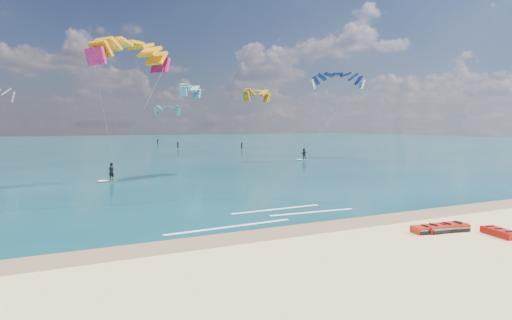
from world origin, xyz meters
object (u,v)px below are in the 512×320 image
(packed_kite_left, at_px, (440,232))
(packed_kite_mid, at_px, (445,231))
(packed_kite_right, at_px, (500,236))
(kitesurfer_far, at_px, (322,110))
(kitesurfer_main, at_px, (121,101))

(packed_kite_left, bearing_deg, packed_kite_mid, 9.24)
(packed_kite_left, relative_size, packed_kite_right, 1.57)
(packed_kite_mid, xyz_separation_m, kitesurfer_far, (20.33, 38.83, 7.27))
(kitesurfer_main, bearing_deg, packed_kite_mid, -102.80)
(packed_kite_left, height_order, kitesurfer_far, kitesurfer_far)
(packed_kite_mid, relative_size, packed_kite_right, 1.30)
(packed_kite_left, bearing_deg, kitesurfer_main, 123.48)
(kitesurfer_far, bearing_deg, packed_kite_mid, -124.89)
(packed_kite_left, distance_m, packed_kite_mid, 0.30)
(kitesurfer_main, bearing_deg, kitesurfer_far, -11.82)
(packed_kite_left, height_order, packed_kite_right, packed_kite_left)
(packed_kite_left, bearing_deg, kitesurfer_far, 74.17)
(packed_kite_mid, relative_size, kitesurfer_main, 0.19)
(packed_kite_right, distance_m, kitesurfer_far, 45.41)
(packed_kite_left, distance_m, kitesurfer_far, 44.55)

